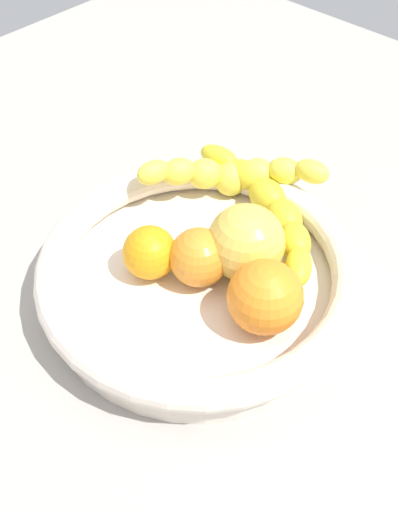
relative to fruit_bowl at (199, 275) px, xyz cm
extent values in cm
cube|color=#A29D95|center=(0.00, 0.00, -4.25)|extent=(120.00, 120.00, 3.00)
cylinder|color=silver|center=(0.00, 0.00, -1.58)|extent=(28.76, 28.76, 2.34)
torus|color=silver|center=(0.00, 0.00, 1.08)|extent=(30.84, 30.84, 2.98)
ellipsoid|color=yellow|center=(-5.32, 7.49, 2.51)|extent=(5.24, 4.67, 2.42)
ellipsoid|color=yellow|center=(-8.16, 5.03, 2.09)|extent=(5.35, 5.45, 2.94)
ellipsoid|color=yellow|center=(-10.40, 2.02, 1.66)|extent=(5.37, 5.81, 3.46)
ellipsoid|color=yellow|center=(-11.95, -1.40, 1.66)|extent=(4.75, 5.55, 3.46)
ellipsoid|color=yellow|center=(-12.73, -5.07, 2.09)|extent=(3.40, 4.97, 2.94)
ellipsoid|color=yellow|center=(-12.70, -8.82, 2.51)|extent=(2.94, 4.95, 2.42)
ellipsoid|color=yellow|center=(-15.60, 1.30, 4.26)|extent=(3.04, 4.06, 2.41)
ellipsoid|color=yellow|center=(-14.81, -1.45, 3.32)|extent=(3.99, 4.47, 2.84)
ellipsoid|color=yellow|center=(-13.51, -4.00, 2.38)|extent=(4.74, 4.87, 3.27)
ellipsoid|color=yellow|center=(-11.75, -6.25, 1.44)|extent=(5.22, 5.22, 3.70)
ellipsoid|color=yellow|center=(-9.59, -8.13, 2.38)|extent=(4.90, 4.80, 3.27)
ellipsoid|color=yellow|center=(-7.11, -9.56, 3.32)|extent=(4.53, 4.11, 2.84)
ellipsoid|color=yellow|center=(-4.40, -10.49, 4.26)|extent=(4.14, 3.20, 2.41)
sphere|color=orange|center=(2.53, -3.98, 2.18)|extent=(5.18, 5.18, 5.18)
sphere|color=orange|center=(0.25, -0.38, 2.41)|extent=(5.65, 5.65, 5.65)
sphere|color=orange|center=(-0.06, 7.81, 2.94)|extent=(6.71, 6.71, 6.71)
sphere|color=#E9C04C|center=(-3.74, 2.49, 3.30)|extent=(7.42, 7.42, 7.42)
camera|label=1|loc=(29.99, 28.00, 44.28)|focal=44.33mm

